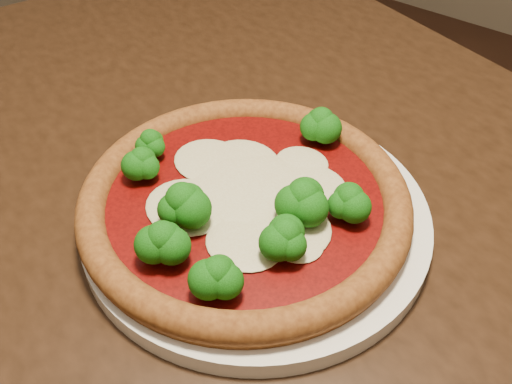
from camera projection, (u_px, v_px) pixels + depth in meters
The scene contains 3 objects.
dining_table at pixel (276, 320), 0.57m from camera, with size 1.52×1.24×0.75m.
plate at pixel (256, 216), 0.54m from camera, with size 0.32×0.32×0.02m, color white.
pizza at pixel (245, 200), 0.52m from camera, with size 0.30×0.30×0.06m.
Camera 1 is at (0.29, -0.37, 1.14)m, focal length 40.00 mm.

